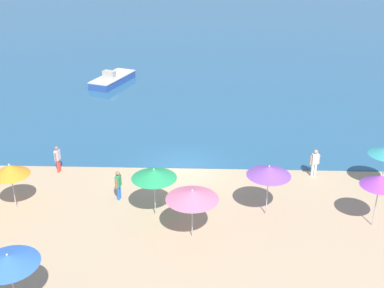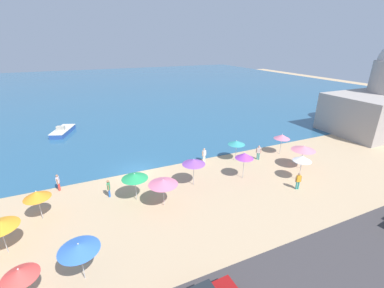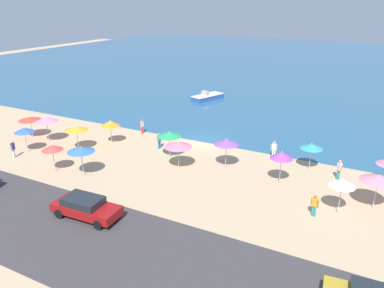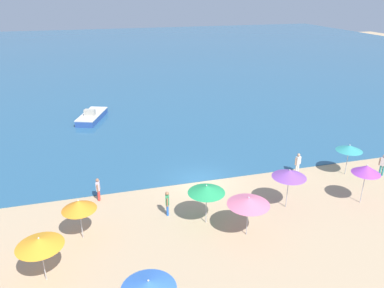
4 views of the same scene
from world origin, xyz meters
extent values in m
plane|color=tan|center=(0.00, 0.00, 0.00)|extent=(160.00, 160.00, 0.00)
cube|color=#2A5C80|center=(0.00, 55.00, 0.03)|extent=(150.00, 110.00, 0.05)
cylinder|color=#B2B2B7|center=(-1.08, -4.87, 1.04)|extent=(0.05, 0.05, 2.08)
cone|color=#279F59|center=(-1.08, -4.87, 2.24)|extent=(2.15, 2.15, 0.42)
sphere|color=silver|center=(-1.08, -4.87, 2.48)|extent=(0.08, 0.08, 0.08)
cylinder|color=#B2B2B7|center=(-8.10, -4.46, 0.94)|extent=(0.05, 0.05, 1.89)
cone|color=orange|center=(-8.10, -4.46, 2.10)|extent=(1.87, 1.87, 0.53)
sphere|color=silver|center=(-8.10, -4.46, 2.40)|extent=(0.08, 0.08, 0.08)
cylinder|color=#B2B2B7|center=(10.75, -1.74, 0.98)|extent=(0.05, 0.05, 1.97)
cylinder|color=#B2B2B7|center=(9.19, -5.43, 1.09)|extent=(0.05, 0.05, 2.17)
cone|color=purple|center=(9.19, -5.43, 2.38)|extent=(1.75, 1.75, 0.53)
sphere|color=silver|center=(9.19, -5.43, 2.68)|extent=(0.08, 0.08, 0.08)
cylinder|color=#B2B2B7|center=(-5.48, -11.38, 1.07)|extent=(0.05, 0.05, 2.14)
cone|color=blue|center=(-5.48, -11.38, 2.27)|extent=(2.19, 2.19, 0.37)
sphere|color=silver|center=(-5.48, -11.38, 2.49)|extent=(0.08, 0.08, 0.08)
cylinder|color=#B2B2B7|center=(4.29, -4.62, 1.09)|extent=(0.05, 0.05, 2.18)
cone|color=purple|center=(4.29, -4.62, 2.35)|extent=(2.10, 2.10, 0.44)
sphere|color=silver|center=(4.29, -4.62, 2.60)|extent=(0.08, 0.08, 0.08)
cylinder|color=#B2B2B7|center=(0.76, -6.59, 1.00)|extent=(0.05, 0.05, 2.01)
cone|color=pink|center=(0.76, -6.59, 2.16)|extent=(2.35, 2.35, 0.40)
sphere|color=silver|center=(0.76, -6.59, 2.39)|extent=(0.08, 0.08, 0.08)
cylinder|color=white|center=(7.45, -0.63, 0.38)|extent=(0.14, 0.14, 0.77)
cylinder|color=white|center=(7.27, -0.68, 0.38)|extent=(0.14, 0.14, 0.77)
cube|color=silver|center=(7.36, -0.65, 1.07)|extent=(0.40, 0.30, 0.61)
sphere|color=tan|center=(7.36, -0.65, 1.51)|extent=(0.22, 0.22, 0.22)
cylinder|color=tan|center=(7.59, -0.60, 1.02)|extent=(0.09, 0.09, 0.55)
cylinder|color=tan|center=(7.12, -0.71, 1.02)|extent=(0.09, 0.09, 0.55)
cylinder|color=blue|center=(-3.07, -3.38, 0.38)|extent=(0.14, 0.14, 0.76)
cylinder|color=blue|center=(-3.11, -3.56, 0.38)|extent=(0.14, 0.14, 0.76)
cube|color=#33945B|center=(-3.09, -3.47, 1.05)|extent=(0.28, 0.40, 0.60)
sphere|color=#A16C4B|center=(-3.09, -3.47, 1.48)|extent=(0.22, 0.22, 0.22)
cylinder|color=#A16C4B|center=(-3.05, -3.23, 1.00)|extent=(0.09, 0.09, 0.54)
cylinder|color=#A16C4B|center=(-3.14, -3.70, 1.00)|extent=(0.09, 0.09, 0.54)
cylinder|color=#EE3D35|center=(-7.05, -0.69, 0.37)|extent=(0.14, 0.14, 0.75)
cylinder|color=#EE3D35|center=(-7.03, -0.52, 0.37)|extent=(0.14, 0.14, 0.75)
cube|color=silver|center=(-7.04, -0.60, 1.04)|extent=(0.27, 0.39, 0.59)
sphere|color=#98694F|center=(-7.04, -0.60, 1.47)|extent=(0.22, 0.22, 0.22)
cylinder|color=#98694F|center=(-7.07, -0.84, 0.99)|extent=(0.09, 0.09, 0.53)
cylinder|color=#98694F|center=(-7.00, -0.37, 0.99)|extent=(0.09, 0.09, 0.53)
cube|color=#2D519D|center=(-6.99, 15.88, 0.35)|extent=(3.42, 5.27, 0.59)
cube|color=#2D519D|center=(-6.05, 18.39, 0.40)|extent=(1.09, 0.76, 0.35)
cube|color=silver|center=(-6.99, 15.88, 0.68)|extent=(3.50, 5.30, 0.08)
cube|color=#B2AD9E|center=(-7.17, 15.42, 0.98)|extent=(1.21, 0.94, 0.68)
camera|label=1|loc=(1.37, -24.64, 12.89)|focal=45.00mm
camera|label=2|loc=(-4.33, -23.47, 12.38)|focal=24.00mm
camera|label=3|loc=(15.17, -31.95, 13.45)|focal=35.00mm
camera|label=4|loc=(-6.85, -22.57, 12.84)|focal=35.00mm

